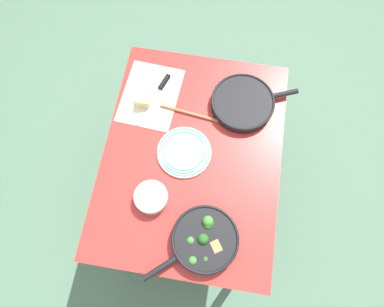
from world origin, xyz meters
name	(u,v)px	position (x,y,z in m)	size (l,w,h in m)	color
ground_plane	(192,193)	(0.00, 0.00, 0.00)	(14.00, 14.00, 0.00)	#51755B
dining_table_red	(192,162)	(0.00, 0.00, 0.65)	(1.07, 0.80, 0.74)	#B72D28
skillet_broccoli	(204,240)	(0.36, 0.11, 0.77)	(0.34, 0.36, 0.08)	black
skillet_eggs	(243,103)	(-0.29, 0.20, 0.77)	(0.30, 0.40, 0.05)	black
wooden_spoon	(209,119)	(-0.19, 0.05, 0.75)	(0.08, 0.39, 0.02)	#996B42
parchment_sheet	(151,95)	(-0.27, -0.25, 0.74)	(0.36, 0.29, 0.00)	beige
grater_knife	(158,92)	(-0.29, -0.21, 0.75)	(0.29, 0.12, 0.02)	silver
cheese_block	(144,99)	(-0.23, -0.27, 0.77)	(0.08, 0.07, 0.05)	#EFD67A
dinner_plate_stack	(184,152)	(-0.01, -0.04, 0.75)	(0.25, 0.25, 0.03)	silver
prep_bowl_steel	(151,198)	(0.23, -0.14, 0.77)	(0.14, 0.14, 0.05)	#B7B7BC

